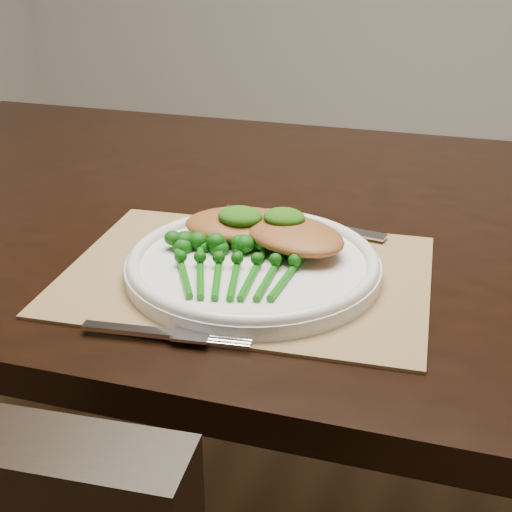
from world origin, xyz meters
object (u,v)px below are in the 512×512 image
(dinner_plate, at_px, (253,264))
(chicken_fillet_left, at_px, (242,224))
(dining_table, at_px, (293,420))
(placemat, at_px, (247,274))
(broccolini_bundle, at_px, (236,272))

(dinner_plate, height_order, chicken_fillet_left, chicken_fillet_left)
(dining_table, height_order, placemat, placemat)
(dining_table, xyz_separation_m, broccolini_bundle, (0.00, -0.26, 0.40))
(placemat, xyz_separation_m, dinner_plate, (0.01, -0.00, 0.02))
(chicken_fillet_left, bearing_deg, placemat, -77.41)
(dining_table, height_order, broccolini_bundle, broccolini_bundle)
(dining_table, height_order, dinner_plate, dinner_plate)
(dinner_plate, bearing_deg, placemat, 174.64)
(dinner_plate, xyz_separation_m, chicken_fillet_left, (-0.04, 0.06, 0.02))
(dining_table, distance_m, chicken_fillet_left, 0.44)
(placemat, bearing_deg, broccolini_bundle, -92.81)
(chicken_fillet_left, distance_m, broccolini_bundle, 0.11)
(dining_table, relative_size, placemat, 3.94)
(dining_table, bearing_deg, chicken_fillet_left, -104.49)
(placemat, xyz_separation_m, chicken_fillet_left, (-0.03, 0.06, 0.03))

